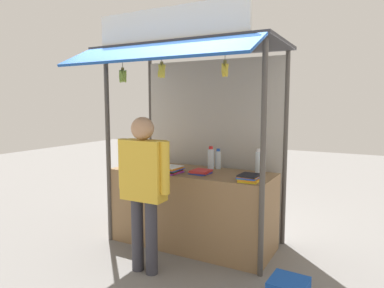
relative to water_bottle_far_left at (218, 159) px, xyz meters
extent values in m
plane|color=slate|center=(-0.23, -0.31, -1.10)|extent=(20.00, 20.00, 0.00)
cube|color=olive|center=(-0.23, -0.31, -0.62)|extent=(2.09, 0.79, 0.98)
cylinder|color=#4C4742|center=(-1.27, -0.70, 0.14)|extent=(0.06, 0.06, 2.50)
cylinder|color=#4C4742|center=(0.81, -0.70, 0.14)|extent=(0.06, 0.06, 2.50)
cylinder|color=#4C4742|center=(-1.27, 0.28, 0.14)|extent=(0.06, 0.06, 2.50)
cylinder|color=#4C4742|center=(0.81, 0.28, 0.14)|extent=(0.06, 0.06, 2.50)
cube|color=#B7B2A8|center=(-0.23, 0.28, 0.12)|extent=(2.05, 0.04, 2.45)
cube|color=#3F3F44|center=(-0.23, -0.31, 1.41)|extent=(2.29, 1.18, 0.04)
cube|color=#194799|center=(-0.23, -1.15, 1.27)|extent=(2.25, 0.51, 0.26)
cube|color=white|center=(-0.23, -0.85, 1.61)|extent=(1.88, 0.04, 0.35)
cylinder|color=#59544C|center=(-0.23, -0.80, 1.31)|extent=(1.98, 0.02, 0.02)
cylinder|color=silver|center=(0.00, 0.00, -0.01)|extent=(0.08, 0.08, 0.24)
cylinder|color=blue|center=(0.00, 0.00, 0.13)|extent=(0.05, 0.05, 0.03)
cylinder|color=silver|center=(0.56, 0.00, 0.01)|extent=(0.08, 0.08, 0.26)
cylinder|color=white|center=(0.56, 0.00, 0.16)|extent=(0.05, 0.05, 0.04)
cylinder|color=silver|center=(-0.07, -0.07, 0.01)|extent=(0.09, 0.09, 0.27)
cylinder|color=red|center=(-0.07, -0.07, 0.16)|extent=(0.06, 0.06, 0.04)
cube|color=yellow|center=(0.61, -0.52, -0.12)|extent=(0.22, 0.26, 0.01)
cube|color=yellow|center=(0.62, -0.52, -0.11)|extent=(0.23, 0.26, 0.01)
cube|color=orange|center=(0.62, -0.53, -0.10)|extent=(0.23, 0.26, 0.01)
cube|color=green|center=(0.60, -0.52, -0.09)|extent=(0.23, 0.26, 0.01)
cube|color=blue|center=(0.61, -0.53, -0.08)|extent=(0.22, 0.25, 0.01)
cube|color=orange|center=(0.61, -0.52, -0.07)|extent=(0.21, 0.25, 0.01)
cube|color=black|center=(0.62, -0.53, -0.06)|extent=(0.23, 0.26, 0.01)
cube|color=black|center=(0.61, -0.53, -0.05)|extent=(0.22, 0.25, 0.01)
cube|color=purple|center=(-0.39, -0.54, -0.12)|extent=(0.24, 0.29, 0.01)
cube|color=red|center=(-0.40, -0.54, -0.11)|extent=(0.23, 0.28, 0.01)
cube|color=black|center=(-0.40, -0.54, -0.10)|extent=(0.21, 0.27, 0.01)
cube|color=green|center=(-0.41, -0.52, -0.09)|extent=(0.23, 0.29, 0.01)
cube|color=blue|center=(-0.40, -0.52, -0.08)|extent=(0.22, 0.28, 0.01)
cube|color=orange|center=(-0.40, -0.53, -0.07)|extent=(0.21, 0.28, 0.01)
cube|color=orange|center=(-0.40, -0.54, -0.06)|extent=(0.23, 0.29, 0.01)
cube|color=white|center=(-0.40, -0.54, -0.05)|extent=(0.22, 0.28, 0.01)
cube|color=blue|center=(-0.06, -0.41, -0.12)|extent=(0.24, 0.26, 0.01)
cube|color=blue|center=(-0.05, -0.42, -0.11)|extent=(0.23, 0.25, 0.01)
cube|color=red|center=(-0.04, -0.41, -0.10)|extent=(0.24, 0.25, 0.01)
cube|color=red|center=(-0.05, -0.42, -0.09)|extent=(0.23, 0.25, 0.01)
cube|color=red|center=(-0.04, -0.42, -0.08)|extent=(0.23, 0.24, 0.01)
cylinder|color=#332D23|center=(-0.35, -0.80, 1.25)|extent=(0.01, 0.01, 0.08)
cylinder|color=olive|center=(-0.35, -0.80, 1.19)|extent=(0.04, 0.04, 0.04)
ellipsoid|color=yellow|center=(-0.33, -0.80, 1.10)|extent=(0.04, 0.07, 0.16)
ellipsoid|color=yellow|center=(-0.34, -0.79, 1.10)|extent=(0.06, 0.07, 0.17)
ellipsoid|color=yellow|center=(-0.35, -0.77, 1.11)|extent=(0.09, 0.04, 0.16)
ellipsoid|color=yellow|center=(-0.37, -0.79, 1.10)|extent=(0.05, 0.06, 0.17)
ellipsoid|color=yellow|center=(-0.38, -0.80, 1.11)|extent=(0.04, 0.09, 0.16)
ellipsoid|color=yellow|center=(-0.37, -0.81, 1.10)|extent=(0.05, 0.06, 0.17)
ellipsoid|color=yellow|center=(-0.35, -0.83, 1.11)|extent=(0.08, 0.03, 0.16)
ellipsoid|color=yellow|center=(-0.34, -0.82, 1.11)|extent=(0.07, 0.07, 0.17)
cylinder|color=#332D23|center=(0.42, -0.80, 1.24)|extent=(0.01, 0.01, 0.11)
cylinder|color=olive|center=(0.42, -0.80, 1.16)|extent=(0.04, 0.04, 0.04)
ellipsoid|color=yellow|center=(0.44, -0.80, 1.08)|extent=(0.04, 0.07, 0.15)
ellipsoid|color=yellow|center=(0.43, -0.78, 1.08)|extent=(0.08, 0.04, 0.15)
ellipsoid|color=yellow|center=(0.41, -0.79, 1.08)|extent=(0.05, 0.06, 0.15)
ellipsoid|color=yellow|center=(0.40, -0.81, 1.08)|extent=(0.05, 0.07, 0.15)
ellipsoid|color=yellow|center=(0.43, -0.83, 1.08)|extent=(0.08, 0.04, 0.15)
cylinder|color=#332D23|center=(-0.92, -0.80, 1.23)|extent=(0.01, 0.01, 0.12)
cylinder|color=olive|center=(-0.92, -0.80, 1.15)|extent=(0.04, 0.04, 0.04)
ellipsoid|color=#89AA3E|center=(-0.89, -0.80, 1.07)|extent=(0.03, 0.08, 0.16)
ellipsoid|color=#89AA3E|center=(-0.90, -0.78, 1.07)|extent=(0.08, 0.07, 0.16)
ellipsoid|color=#89AA3E|center=(-0.92, -0.77, 1.07)|extent=(0.09, 0.03, 0.16)
ellipsoid|color=#89AA3E|center=(-0.94, -0.79, 1.07)|extent=(0.06, 0.07, 0.16)
ellipsoid|color=#89AA3E|center=(-0.95, -0.80, 1.07)|extent=(0.03, 0.08, 0.16)
ellipsoid|color=#89AA3E|center=(-0.94, -0.82, 1.07)|extent=(0.07, 0.07, 0.16)
ellipsoid|color=#89AA3E|center=(-0.92, -0.83, 1.07)|extent=(0.08, 0.04, 0.16)
ellipsoid|color=#89AA3E|center=(-0.90, -0.82, 1.07)|extent=(0.08, 0.07, 0.16)
cylinder|color=#383842|center=(-0.43, -1.21, -0.70)|extent=(0.13, 0.13, 0.82)
cylinder|color=#383842|center=(-0.24, -1.21, -0.70)|extent=(0.13, 0.13, 0.82)
cube|color=gold|center=(-0.33, -1.21, 0.03)|extent=(0.49, 0.21, 0.65)
cylinder|color=gold|center=(-0.60, -1.21, 0.08)|extent=(0.10, 0.10, 0.55)
cylinder|color=gold|center=(-0.06, -1.21, 0.08)|extent=(0.10, 0.10, 0.55)
sphere|color=tan|center=(-0.33, -1.21, 0.48)|extent=(0.24, 0.24, 0.24)
camera|label=1|loc=(1.83, -4.15, 0.74)|focal=32.24mm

